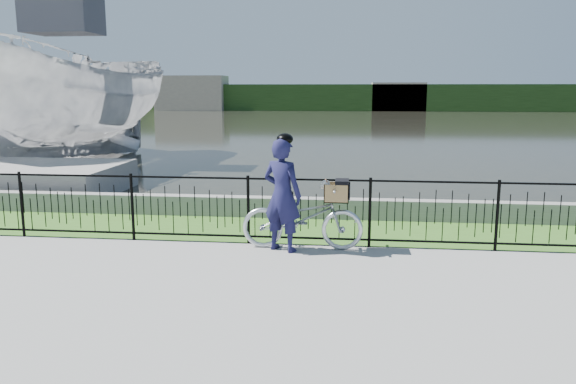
# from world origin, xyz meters

# --- Properties ---
(ground) EXTENTS (120.00, 120.00, 0.00)m
(ground) POSITION_xyz_m (0.00, 0.00, 0.00)
(ground) COLOR gray
(ground) RESTS_ON ground
(grass_strip) EXTENTS (60.00, 2.00, 0.01)m
(grass_strip) POSITION_xyz_m (0.00, 2.60, 0.00)
(grass_strip) COLOR #3A6B21
(grass_strip) RESTS_ON ground
(water) EXTENTS (120.00, 120.00, 0.00)m
(water) POSITION_xyz_m (0.00, 33.00, 0.00)
(water) COLOR #27261E
(water) RESTS_ON ground
(quay_wall) EXTENTS (60.00, 0.30, 0.40)m
(quay_wall) POSITION_xyz_m (0.00, 3.60, 0.20)
(quay_wall) COLOR gray
(quay_wall) RESTS_ON ground
(fence) EXTENTS (14.00, 0.06, 1.15)m
(fence) POSITION_xyz_m (0.00, 1.60, 0.58)
(fence) COLOR black
(fence) RESTS_ON ground
(far_treeline) EXTENTS (120.00, 6.00, 3.00)m
(far_treeline) POSITION_xyz_m (0.00, 60.00, 1.50)
(far_treeline) COLOR #25441A
(far_treeline) RESTS_ON ground
(far_building_left) EXTENTS (8.00, 4.00, 4.00)m
(far_building_left) POSITION_xyz_m (-18.00, 58.00, 2.00)
(far_building_left) COLOR #9F937F
(far_building_left) RESTS_ON ground
(far_building_right) EXTENTS (6.00, 3.00, 3.20)m
(far_building_right) POSITION_xyz_m (6.00, 58.50, 1.60)
(far_building_right) COLOR #9F937F
(far_building_right) RESTS_ON ground
(bicycle_rig) EXTENTS (1.95, 0.68, 1.16)m
(bicycle_rig) POSITION_xyz_m (-0.07, 1.40, 0.52)
(bicycle_rig) COLOR silver
(bicycle_rig) RESTS_ON ground
(cyclist) EXTENTS (0.78, 0.66, 1.88)m
(cyclist) POSITION_xyz_m (-0.39, 1.25, 0.93)
(cyclist) COLOR #16153B
(cyclist) RESTS_ON ground
(boat_near) EXTENTS (5.54, 11.06, 5.88)m
(boat_near) POSITION_xyz_m (-8.62, 10.46, 2.14)
(boat_near) COLOR #BEBEBE
(boat_near) RESTS_ON water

